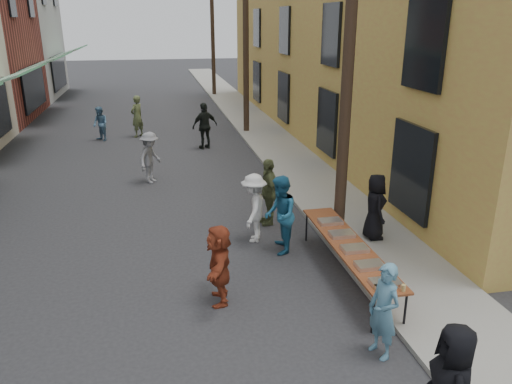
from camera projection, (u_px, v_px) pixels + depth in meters
name	position (u px, v px, depth m)	size (l,w,h in m)	color
ground	(160.00, 332.00, 8.42)	(120.00, 120.00, 0.00)	#28282B
sidewalk	(261.00, 131.00, 23.23)	(2.20, 60.00, 0.10)	gray
building_ochre	(402.00, 18.00, 21.83)	(10.00, 28.00, 10.00)	#BC8543
utility_pole_near	(349.00, 44.00, 10.53)	(0.26, 0.26, 9.00)	#2D2116
utility_pole_mid	(246.00, 31.00, 21.63)	(0.26, 0.26, 9.00)	#2D2116
utility_pole_far	(212.00, 26.00, 32.72)	(0.26, 0.26, 9.00)	#2D2116
serving_table	(349.00, 246.00, 9.98)	(0.70, 4.00, 0.75)	brown
catering_tray_sausage	(385.00, 283.00, 8.42)	(0.50, 0.33, 0.08)	maroon
catering_tray_foil_b	(370.00, 265.00, 9.03)	(0.50, 0.33, 0.08)	#B2B2B7
catering_tray_buns	(355.00, 249.00, 9.67)	(0.50, 0.33, 0.08)	tan
catering_tray_foil_d	(342.00, 234.00, 10.32)	(0.50, 0.33, 0.08)	#B2B2B7
catering_tray_buns_end	(330.00, 221.00, 10.97)	(0.50, 0.33, 0.08)	tan
condiment_jar_a	(381.00, 293.00, 8.11)	(0.07, 0.07, 0.08)	#A57F26
condiment_jar_b	(378.00, 290.00, 8.20)	(0.07, 0.07, 0.08)	#A57F26
condiment_jar_c	(376.00, 287.00, 8.29)	(0.07, 0.07, 0.08)	#A57F26
cup_stack	(403.00, 288.00, 8.23)	(0.08, 0.08, 0.12)	tan
guest_front_b	(384.00, 311.00, 7.62)	(0.57, 0.38, 1.57)	teal
guest_front_c	(280.00, 215.00, 11.05)	(0.87, 0.67, 1.78)	#21648A
guest_front_d	(254.00, 208.00, 11.65)	(1.06, 0.61, 1.64)	silver
guest_front_e	(268.00, 192.00, 12.63)	(1.01, 0.42, 1.72)	#5A643A
guest_queue_back	(219.00, 264.00, 9.11)	(1.42, 0.45, 1.53)	#963B20
server	(375.00, 207.00, 11.57)	(0.76, 0.50, 1.56)	black
passerby_left	(150.00, 158.00, 15.86)	(1.06, 0.61, 1.64)	gray
passerby_mid	(205.00, 126.00, 20.00)	(1.09, 0.45, 1.85)	black
passerby_right	(137.00, 116.00, 22.00)	(0.67, 0.44, 1.83)	#566339
passerby_far	(100.00, 124.00, 21.35)	(0.71, 0.55, 1.46)	teal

